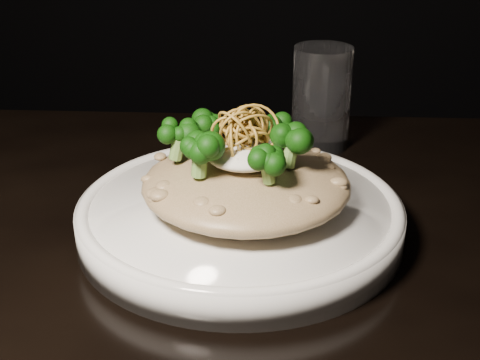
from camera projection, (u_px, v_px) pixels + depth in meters
name	position (u px, v px, depth m)	size (l,w,h in m)	color
table	(310.00, 350.00, 0.61)	(1.10, 0.80, 0.75)	black
plate	(240.00, 218.00, 0.63)	(0.30, 0.30, 0.03)	silver
risotto	(246.00, 183.00, 0.61)	(0.19, 0.19, 0.04)	brown
broccoli	(239.00, 137.00, 0.59)	(0.13, 0.13, 0.05)	black
cheese	(244.00, 154.00, 0.59)	(0.07, 0.07, 0.02)	white
shallots	(242.00, 123.00, 0.59)	(0.05, 0.05, 0.03)	brown
drinking_glass	(321.00, 98.00, 0.81)	(0.07, 0.07, 0.12)	silver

